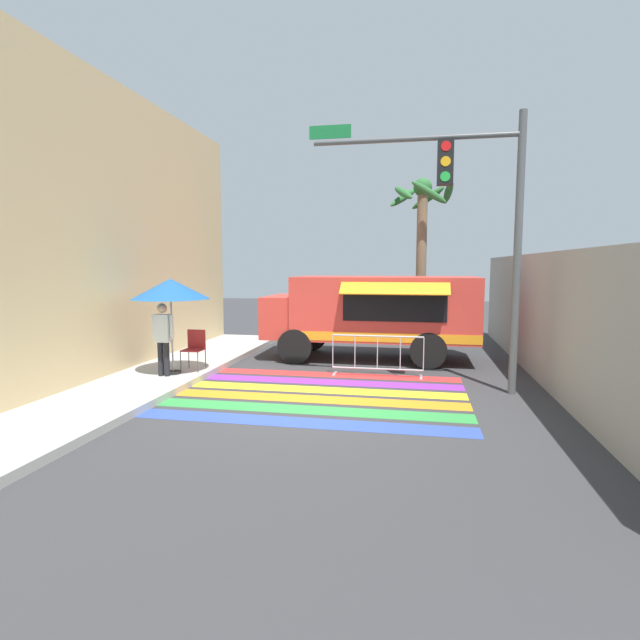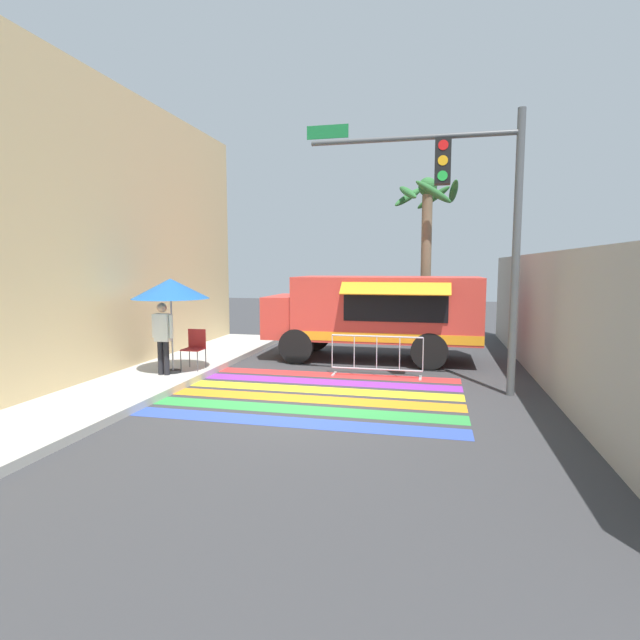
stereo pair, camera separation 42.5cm
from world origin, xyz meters
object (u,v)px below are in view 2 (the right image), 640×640
Objects in this scene: food_truck at (371,310)px; folding_chair at (195,345)px; vendor_person at (163,334)px; barricade_front at (377,356)px; palm_tree at (427,229)px; traffic_signal_pole at (472,205)px; patio_umbrella at (171,289)px.

folding_chair is at bearing -143.04° from food_truck.
vendor_person is 0.76× the size of barricade_front.
palm_tree reaches higher than folding_chair.
traffic_signal_pole is 2.58× the size of patio_umbrella.
patio_umbrella reaches higher than vendor_person.
patio_umbrella is 1.06m from vendor_person.
patio_umbrella is 5.13m from barricade_front.
traffic_signal_pole is at bearing 1.58° from patio_umbrella.
folding_chair is 0.18× the size of palm_tree.
vendor_person is (-6.78, -0.44, -2.80)m from traffic_signal_pole.
barricade_front is (-2.02, 1.15, -3.41)m from traffic_signal_pole.
palm_tree is at bearing 62.31° from food_truck.
vendor_person is 5.06m from barricade_front.
patio_umbrella is (-4.26, -3.54, 0.72)m from food_truck.
vendor_person reaches higher than folding_chair.
barricade_front is (4.67, 1.33, -1.63)m from patio_umbrella.
traffic_signal_pole reaches higher than barricade_front.
traffic_signal_pole is at bearing -5.88° from vendor_person.
folding_chair is (-6.40, 0.38, -3.17)m from traffic_signal_pole.
barricade_front is at bearing -8.73° from folding_chair.
palm_tree is at bearing 99.15° from traffic_signal_pole.
food_truck is at bearing 100.68° from barricade_front.
traffic_signal_pole reaches higher than vendor_person.
traffic_signal_pole reaches higher than palm_tree.
patio_umbrella is at bearing -136.28° from folding_chair.
food_truck is at bearing -117.69° from palm_tree.
patio_umbrella is 1.33× the size of vendor_person.
palm_tree reaches higher than vendor_person.
palm_tree is (1.45, 2.76, 2.45)m from food_truck.
traffic_signal_pole is at bearing -22.11° from folding_chair.
traffic_signal_pole is 1.04× the size of palm_tree.
patio_umbrella is 2.30× the size of folding_chair.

